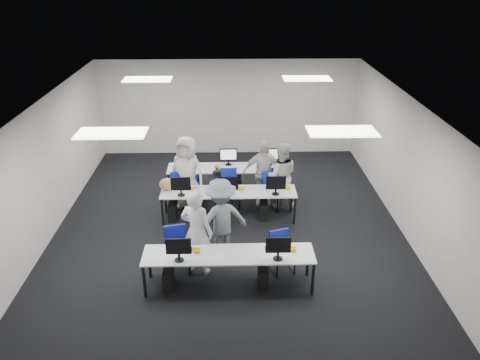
{
  "coord_description": "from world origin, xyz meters",
  "views": [
    {
      "loc": [
        0.04,
        -9.68,
        5.7
      ],
      "look_at": [
        0.27,
        0.25,
        1.0
      ],
      "focal_mm": 35.0,
      "sensor_mm": 36.0,
      "label": 1
    }
  ],
  "objects_px": {
    "chair_2": "(182,199)",
    "student_0": "(197,232)",
    "chair_4": "(272,196)",
    "chair_5": "(192,192)",
    "chair_1": "(282,259)",
    "student_2": "(187,172)",
    "desk_front": "(229,256)",
    "chair_0": "(177,257)",
    "desk_mid": "(229,193)",
    "chair_6": "(223,190)",
    "chair_7": "(268,192)",
    "student_1": "(281,175)",
    "chair_3": "(229,196)",
    "student_3": "(263,173)"
  },
  "relations": [
    {
      "from": "chair_2",
      "to": "chair_3",
      "type": "distance_m",
      "value": 1.2
    },
    {
      "from": "chair_1",
      "to": "desk_front",
      "type": "bearing_deg",
      "value": -174.1
    },
    {
      "from": "chair_0",
      "to": "student_1",
      "type": "relative_size",
      "value": 0.54
    },
    {
      "from": "chair_0",
      "to": "chair_5",
      "type": "height_order",
      "value": "chair_0"
    },
    {
      "from": "chair_5",
      "to": "student_0",
      "type": "height_order",
      "value": "student_0"
    },
    {
      "from": "desk_front",
      "to": "chair_0",
      "type": "height_order",
      "value": "chair_0"
    },
    {
      "from": "chair_4",
      "to": "student_0",
      "type": "distance_m",
      "value": 3.23
    },
    {
      "from": "desk_front",
      "to": "chair_4",
      "type": "bearing_deg",
      "value": 71.13
    },
    {
      "from": "desk_front",
      "to": "chair_6",
      "type": "distance_m",
      "value": 3.57
    },
    {
      "from": "chair_2",
      "to": "chair_5",
      "type": "height_order",
      "value": "chair_2"
    },
    {
      "from": "student_0",
      "to": "student_1",
      "type": "height_order",
      "value": "student_0"
    },
    {
      "from": "chair_4",
      "to": "chair_6",
      "type": "distance_m",
      "value": 1.28
    },
    {
      "from": "student_1",
      "to": "student_2",
      "type": "xyz_separation_m",
      "value": [
        -2.32,
        0.05,
        0.08
      ]
    },
    {
      "from": "chair_7",
      "to": "student_1",
      "type": "height_order",
      "value": "student_1"
    },
    {
      "from": "chair_2",
      "to": "chair_5",
      "type": "xyz_separation_m",
      "value": [
        0.23,
        0.46,
        -0.04
      ]
    },
    {
      "from": "desk_mid",
      "to": "chair_2",
      "type": "xyz_separation_m",
      "value": [
        -1.17,
        0.45,
        -0.38
      ]
    },
    {
      "from": "desk_front",
      "to": "chair_6",
      "type": "xyz_separation_m",
      "value": [
        -0.14,
        3.55,
        -0.39
      ]
    },
    {
      "from": "chair_1",
      "to": "student_0",
      "type": "distance_m",
      "value": 1.79
    },
    {
      "from": "chair_6",
      "to": "chair_7",
      "type": "bearing_deg",
      "value": -19.27
    },
    {
      "from": "chair_1",
      "to": "chair_7",
      "type": "xyz_separation_m",
      "value": [
        -0.04,
        2.92,
        0.04
      ]
    },
    {
      "from": "desk_mid",
      "to": "student_3",
      "type": "distance_m",
      "value": 1.16
    },
    {
      "from": "student_0",
      "to": "student_3",
      "type": "bearing_deg",
      "value": -95.25
    },
    {
      "from": "student_2",
      "to": "chair_1",
      "type": "bearing_deg",
      "value": -31.93
    },
    {
      "from": "student_3",
      "to": "chair_2",
      "type": "bearing_deg",
      "value": -170.47
    },
    {
      "from": "chair_2",
      "to": "student_0",
      "type": "relative_size",
      "value": 0.53
    },
    {
      "from": "desk_mid",
      "to": "student_2",
      "type": "relative_size",
      "value": 1.72
    },
    {
      "from": "chair_0",
      "to": "chair_2",
      "type": "height_order",
      "value": "chair_2"
    },
    {
      "from": "chair_4",
      "to": "student_3",
      "type": "relative_size",
      "value": 0.56
    },
    {
      "from": "chair_2",
      "to": "chair_4",
      "type": "relative_size",
      "value": 1.0
    },
    {
      "from": "desk_front",
      "to": "desk_mid",
      "type": "height_order",
      "value": "same"
    },
    {
      "from": "chair_1",
      "to": "chair_5",
      "type": "xyz_separation_m",
      "value": [
        -2.0,
        3.05,
        -0.0
      ]
    },
    {
      "from": "chair_7",
      "to": "student_2",
      "type": "height_order",
      "value": "student_2"
    },
    {
      "from": "desk_mid",
      "to": "student_0",
      "type": "xyz_separation_m",
      "value": [
        -0.62,
        -2.1,
        0.23
      ]
    },
    {
      "from": "chair_6",
      "to": "chair_7",
      "type": "relative_size",
      "value": 0.94
    },
    {
      "from": "chair_6",
      "to": "student_3",
      "type": "xyz_separation_m",
      "value": [
        1.01,
        -0.2,
        0.57
      ]
    },
    {
      "from": "chair_2",
      "to": "chair_5",
      "type": "distance_m",
      "value": 0.52
    },
    {
      "from": "chair_0",
      "to": "student_1",
      "type": "height_order",
      "value": "student_1"
    },
    {
      "from": "chair_0",
      "to": "student_3",
      "type": "distance_m",
      "value": 3.43
    },
    {
      "from": "chair_2",
      "to": "student_1",
      "type": "height_order",
      "value": "student_1"
    },
    {
      "from": "chair_5",
      "to": "student_0",
      "type": "relative_size",
      "value": 0.47
    },
    {
      "from": "chair_1",
      "to": "student_2",
      "type": "height_order",
      "value": "student_2"
    },
    {
      "from": "chair_2",
      "to": "student_0",
      "type": "bearing_deg",
      "value": -91.49
    },
    {
      "from": "chair_6",
      "to": "chair_7",
      "type": "distance_m",
      "value": 1.17
    },
    {
      "from": "chair_4",
      "to": "chair_5",
      "type": "bearing_deg",
      "value": -171.4
    },
    {
      "from": "chair_0",
      "to": "student_0",
      "type": "relative_size",
      "value": 0.51
    },
    {
      "from": "chair_0",
      "to": "chair_4",
      "type": "xyz_separation_m",
      "value": [
        2.12,
        2.62,
        0.01
      ]
    },
    {
      "from": "chair_0",
      "to": "chair_7",
      "type": "bearing_deg",
      "value": 40.07
    },
    {
      "from": "chair_1",
      "to": "student_0",
      "type": "xyz_separation_m",
      "value": [
        -1.67,
        0.03,
        0.64
      ]
    },
    {
      "from": "desk_front",
      "to": "student_2",
      "type": "relative_size",
      "value": 1.72
    },
    {
      "from": "chair_0",
      "to": "chair_3",
      "type": "distance_m",
      "value": 2.85
    }
  ]
}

